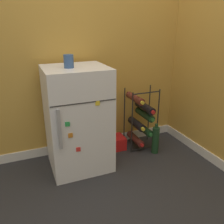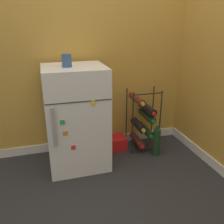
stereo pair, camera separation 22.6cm
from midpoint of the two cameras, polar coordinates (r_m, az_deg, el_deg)
ground_plane at (r=2.16m, az=0.93°, el=-15.28°), size 14.00×14.00×0.00m
wall_back at (r=2.38m, az=-5.72°, el=19.98°), size 6.70×0.07×2.50m
mini_fridge at (r=2.14m, az=-11.24°, el=-1.77°), size 0.53×0.51×0.93m
wine_rack at (r=2.48m, az=4.28°, el=-1.64°), size 0.31×0.33×0.65m
soda_box at (r=2.54m, az=-2.27°, el=-7.50°), size 0.24×0.18×0.13m
fridge_top_cup at (r=1.96m, az=-13.73°, el=11.74°), size 0.08×0.08×0.10m
loose_bottle_floor at (r=2.45m, az=7.82°, el=-6.72°), size 0.07×0.07×0.32m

